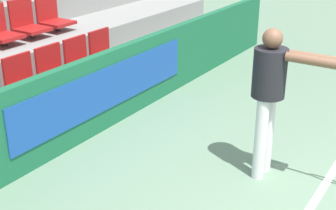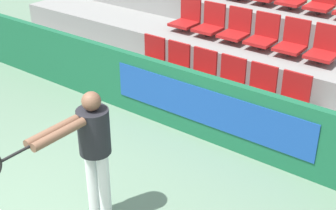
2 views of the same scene
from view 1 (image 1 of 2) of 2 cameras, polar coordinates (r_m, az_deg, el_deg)
court_baseline at (r=4.82m, az=16.94°, el=-11.95°), size 5.17×0.08×0.01m
barrier_wall at (r=5.84m, az=-9.95°, el=0.70°), size 10.49×0.14×1.01m
bleacher_tier_front at (r=6.35m, az=-13.94°, el=-0.63°), size 10.09×1.07×0.43m
stadium_chair_2 at (r=6.13m, az=-16.95°, el=2.60°), size 0.43×0.46×0.57m
stadium_chair_3 at (r=6.46m, az=-13.50°, el=3.97°), size 0.43×0.46×0.57m
stadium_chair_4 at (r=6.80m, az=-10.39°, el=5.20°), size 0.43×0.46×0.57m
stadium_chair_5 at (r=7.17m, az=-7.57°, el=6.29°), size 0.43×0.46×0.57m
stadium_chair_10 at (r=7.45m, az=-16.76°, el=9.57°), size 0.43×0.46×0.57m
stadium_chair_11 at (r=7.78m, az=-13.87°, el=10.41°), size 0.43×0.46×0.57m
tennis_player at (r=4.81m, az=12.94°, el=2.03°), size 0.34×1.56×1.61m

